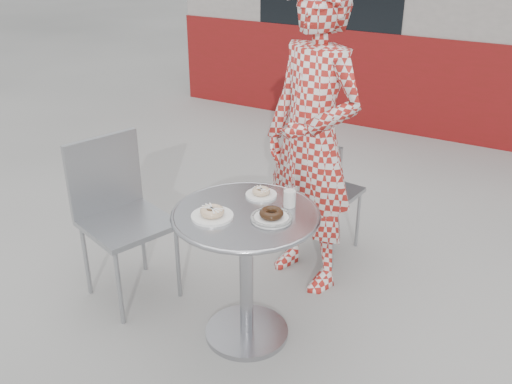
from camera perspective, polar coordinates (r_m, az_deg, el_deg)
The scene contains 9 objects.
ground at distance 3.17m, azimuth -0.24°, elevation -14.22°, with size 60.00×60.00×0.00m, color #A3A19B.
bistro_table at distance 2.86m, azimuth -1.00°, elevation -5.30°, with size 0.74×0.74×0.74m.
chair_far at distance 3.80m, azimuth 6.66°, elevation -2.39°, with size 0.44×0.44×0.84m.
chair_left at distance 3.40m, azimuth -12.53°, elevation -5.84°, with size 0.57×0.57×0.94m.
seated_person at distance 3.24m, azimuth 5.66°, elevation 5.07°, with size 0.66×0.43×1.80m, color #A21E19.
plate_far at distance 2.93m, azimuth 0.53°, elevation -0.07°, with size 0.16×0.16×0.04m.
plate_near at distance 2.73m, azimuth -4.40°, elevation -2.17°, with size 0.20×0.20×0.05m.
plate_checker at distance 2.70m, azimuth 1.55°, elevation -2.44°, with size 0.20×0.20×0.05m.
milk_cup at distance 2.81m, azimuth 3.38°, elevation -0.57°, with size 0.06×0.06×0.10m.
Camera 1 is at (1.23, -2.10, 2.03)m, focal length 40.00 mm.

